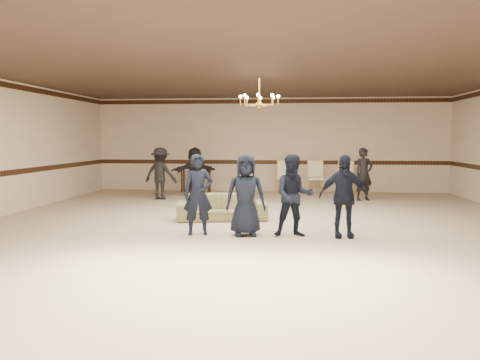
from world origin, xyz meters
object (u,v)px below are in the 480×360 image
object	(u,v)px
boy_b	(246,195)
banquet_chair_right	(347,178)
chandelier	(259,91)
adult_left	(160,173)
adult_mid	(195,172)
settee	(222,207)
banquet_chair_left	(285,178)
boy_a	(198,195)
boy_d	(343,196)
console_table	(196,180)
banquet_chair_mid	(316,178)
adult_right	(364,174)
boy_c	(294,196)

from	to	relation	value
boy_b	banquet_chair_right	distance (m)	7.59
chandelier	adult_left	distance (m)	5.05
chandelier	adult_mid	world-z (taller)	chandelier
settee	banquet_chair_left	size ratio (longest dim) A/B	1.87
boy_a	banquet_chair_left	bearing A→B (deg)	64.09
boy_b	adult_left	world-z (taller)	adult_left
chandelier	boy_d	bearing A→B (deg)	-49.01
chandelier	adult_left	bearing A→B (deg)	133.31
settee	banquet_chair_left	world-z (taller)	banquet_chair_left
settee	console_table	bearing A→B (deg)	95.93
boy_d	banquet_chair_left	size ratio (longest dim) A/B	1.43
banquet_chair_mid	console_table	size ratio (longest dim) A/B	1.06
adult_left	adult_right	world-z (taller)	same
boy_b	console_table	xyz separation A→B (m)	(-2.34, 7.31, -0.34)
boy_a	boy_c	bearing A→B (deg)	-13.50
boy_b	banquet_chair_left	bearing A→B (deg)	75.14
chandelier	boy_a	world-z (taller)	chandelier
boy_b	adult_mid	distance (m)	6.33
boy_d	boy_c	bearing A→B (deg)	174.27
boy_d	adult_left	xyz separation A→B (m)	(-4.82, 5.26, 0.01)
boy_b	boy_d	distance (m)	1.80
chandelier	boy_c	world-z (taller)	chandelier
console_table	boy_a	bearing A→B (deg)	-83.75
adult_left	adult_mid	size ratio (longest dim) A/B	1.00
settee	boy_d	bearing A→B (deg)	-45.35
adult_right	banquet_chair_right	size ratio (longest dim) A/B	1.45
console_table	banquet_chair_right	bearing A→B (deg)	-7.17
boy_a	banquet_chair_right	size ratio (longest dim) A/B	1.43
console_table	adult_right	bearing A→B (deg)	-23.02
banquet_chair_right	boy_c	bearing A→B (deg)	-100.49
adult_right	banquet_chair_left	distance (m)	2.79
settee	adult_right	xyz separation A→B (m)	(3.67, 3.83, 0.48)
adult_right	banquet_chair_left	size ratio (longest dim) A/B	1.45
adult_left	console_table	bearing A→B (deg)	-97.06
adult_left	console_table	size ratio (longest dim) A/B	1.53
boy_d	console_table	xyz separation A→B (m)	(-4.14, 7.31, -0.34)
settee	boy_b	bearing A→B (deg)	-78.85
boy_c	banquet_chair_right	distance (m)	7.32
banquet_chair_right	console_table	bearing A→B (deg)	-178.84
adult_left	banquet_chair_right	size ratio (longest dim) A/B	1.45
boy_c	banquet_chair_right	size ratio (longest dim) A/B	1.43
chandelier	settee	world-z (taller)	chandelier
banquet_chair_mid	boy_d	bearing A→B (deg)	-93.40
settee	adult_left	distance (m)	4.26
adult_mid	banquet_chair_left	world-z (taller)	adult_mid
boy_c	banquet_chair_mid	size ratio (longest dim) A/B	1.43
boy_a	settee	world-z (taller)	boy_a
boy_c	boy_d	xyz separation A→B (m)	(0.90, 0.00, 0.00)
chandelier	banquet_chair_mid	xyz separation A→B (m)	(1.53, 5.19, -2.34)
boy_a	adult_right	bearing A→B (deg)	41.61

